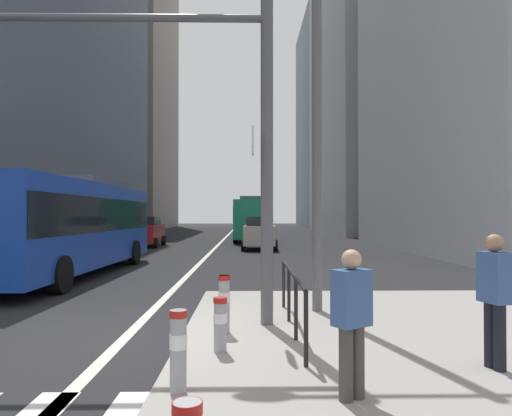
# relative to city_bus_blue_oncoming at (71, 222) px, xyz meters

# --- Properties ---
(ground_plane) EXTENTS (160.00, 160.00, 0.00)m
(ground_plane) POSITION_rel_city_bus_blue_oncoming_xyz_m (3.95, 11.81, -1.84)
(ground_plane) COLOR black
(median_island) EXTENTS (9.00, 10.00, 0.15)m
(median_island) POSITION_rel_city_bus_blue_oncoming_xyz_m (9.45, -9.19, -1.76)
(median_island) COLOR gray
(median_island) RESTS_ON ground
(lane_centre_line) EXTENTS (0.20, 80.00, 0.01)m
(lane_centre_line) POSITION_rel_city_bus_blue_oncoming_xyz_m (3.95, 21.81, -1.83)
(lane_centre_line) COLOR beige
(lane_centre_line) RESTS_ON ground
(office_tower_left_mid) EXTENTS (12.06, 22.23, 45.03)m
(office_tower_left_mid) POSITION_rel_city_bus_blue_oncoming_xyz_m (-12.05, 29.37, 20.68)
(office_tower_left_mid) COLOR slate
(office_tower_left_mid) RESTS_ON ground
(office_tower_left_far) EXTENTS (11.77, 21.94, 44.68)m
(office_tower_left_far) POSITION_rel_city_bus_blue_oncoming_xyz_m (-12.05, 55.43, 20.50)
(office_tower_left_far) COLOR gray
(office_tower_left_far) RESTS_ON ground
(office_tower_right_mid) EXTENTS (12.82, 24.72, 32.70)m
(office_tower_right_mid) POSITION_rel_city_bus_blue_oncoming_xyz_m (20.95, 37.80, 14.52)
(office_tower_right_mid) COLOR #9E9EA3
(office_tower_right_mid) RESTS_ON ground
(office_tower_right_far) EXTENTS (11.67, 21.39, 34.74)m
(office_tower_right_far) POSITION_rel_city_bus_blue_oncoming_xyz_m (20.95, 64.61, 15.53)
(office_tower_right_far) COLOR slate
(office_tower_right_far) RESTS_ON ground
(city_bus_blue_oncoming) EXTENTS (2.91, 11.28, 3.40)m
(city_bus_blue_oncoming) POSITION_rel_city_bus_blue_oncoming_xyz_m (0.00, 0.00, 0.00)
(city_bus_blue_oncoming) COLOR #14389E
(city_bus_blue_oncoming) RESTS_ON ground
(city_bus_red_receding) EXTENTS (2.91, 11.30, 3.40)m
(city_bus_red_receding) POSITION_rel_city_bus_blue_oncoming_xyz_m (6.35, 21.54, 0.00)
(city_bus_red_receding) COLOR #198456
(city_bus_red_receding) RESTS_ON ground
(city_bus_red_distant) EXTENTS (2.83, 10.67, 3.40)m
(city_bus_red_distant) POSITION_rel_city_bus_blue_oncoming_xyz_m (7.09, 45.38, -0.00)
(city_bus_red_distant) COLOR #198456
(city_bus_red_distant) RESTS_ON ground
(car_oncoming_mid) EXTENTS (2.18, 4.44, 1.94)m
(car_oncoming_mid) POSITION_rel_city_bus_blue_oncoming_xyz_m (-3.33, 10.55, -0.85)
(car_oncoming_mid) COLOR silver
(car_oncoming_mid) RESTS_ON ground
(car_receding_near) EXTENTS (2.20, 4.15, 1.94)m
(car_receding_near) POSITION_rel_city_bus_blue_oncoming_xyz_m (7.72, 34.62, -0.85)
(car_receding_near) COLOR black
(car_receding_near) RESTS_ON ground
(car_receding_far) EXTENTS (2.12, 4.06, 1.94)m
(car_receding_far) POSITION_rel_city_bus_blue_oncoming_xyz_m (6.65, 11.88, -0.85)
(car_receding_far) COLOR #B2A899
(car_receding_far) RESTS_ON ground
(car_oncoming_far) EXTENTS (2.04, 4.12, 1.94)m
(car_oncoming_far) POSITION_rel_city_bus_blue_oncoming_xyz_m (-0.62, 14.58, -0.85)
(car_oncoming_far) COLOR maroon
(car_oncoming_far) RESTS_ON ground
(traffic_signal_gantry) EXTENTS (6.10, 0.65, 6.00)m
(traffic_signal_gantry) POSITION_rel_city_bus_blue_oncoming_xyz_m (4.31, -7.82, 2.27)
(traffic_signal_gantry) COLOR #515156
(traffic_signal_gantry) RESTS_ON median_island
(street_lamp_post) EXTENTS (5.50, 0.32, 8.00)m
(street_lamp_post) POSITION_rel_city_bus_blue_oncoming_xyz_m (7.40, -6.65, 3.45)
(street_lamp_post) COLOR #56565B
(street_lamp_post) RESTS_ON median_island
(bollard_left) EXTENTS (0.20, 0.20, 0.89)m
(bollard_left) POSITION_rel_city_bus_blue_oncoming_xyz_m (5.26, -10.99, -1.19)
(bollard_left) COLOR #99999E
(bollard_left) RESTS_ON median_island
(bollard_right) EXTENTS (0.20, 0.20, 0.76)m
(bollard_right) POSITION_rel_city_bus_blue_oncoming_xyz_m (5.62, -9.47, -1.26)
(bollard_right) COLOR #99999E
(bollard_right) RESTS_ON median_island
(bollard_back) EXTENTS (0.20, 0.20, 0.93)m
(bollard_back) POSITION_rel_city_bus_blue_oncoming_xyz_m (5.62, -8.39, -1.17)
(bollard_back) COLOR #99999E
(bollard_back) RESTS_ON median_island
(pedestrian_railing) EXTENTS (0.06, 3.91, 0.98)m
(pedestrian_railing) POSITION_rel_city_bus_blue_oncoming_xyz_m (6.75, -8.23, -0.97)
(pedestrian_railing) COLOR black
(pedestrian_railing) RESTS_ON median_island
(pedestrian_waiting) EXTENTS (0.45, 0.40, 1.56)m
(pedestrian_waiting) POSITION_rel_city_bus_blue_oncoming_xyz_m (7.10, -11.22, -0.83)
(pedestrian_waiting) COLOR #423D38
(pedestrian_waiting) RESTS_ON median_island
(pedestrian_walking) EXTENTS (0.32, 0.43, 1.68)m
(pedestrian_walking) POSITION_rel_city_bus_blue_oncoming_xyz_m (9.10, -10.26, -0.75)
(pedestrian_walking) COLOR black
(pedestrian_walking) RESTS_ON median_island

